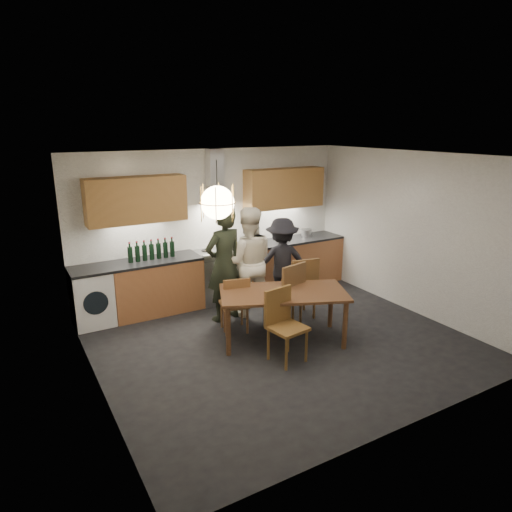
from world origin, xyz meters
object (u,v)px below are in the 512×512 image
person_mid (248,262)px  person_left (224,264)px  person_right (282,262)px  dining_table (283,297)px  mixing_bowl (282,239)px  chair_front (283,320)px  stock_pot (306,233)px  wine_bottles (152,250)px  chair_back_left (235,301)px

person_mid → person_left: bearing=21.4°
person_right → dining_table: bearing=80.2°
person_left → mixing_bowl: 1.79m
chair_front → stock_pot: 3.21m
person_mid → stock_pot: 1.98m
wine_bottles → person_right: bearing=-20.7°
dining_table → person_left: person_left is taller
dining_table → wine_bottles: wine_bottles is taller
dining_table → chair_back_left: bearing=154.2°
chair_back_left → mixing_bowl: mixing_bowl is taller
dining_table → chair_back_left: size_ratio=2.24×
dining_table → person_left: (-0.39, 1.09, 0.25)m
person_left → wine_bottles: person_left is taller
person_left → stock_pot: size_ratio=9.20×
person_mid → mixing_bowl: person_mid is taller
chair_back_left → mixing_bowl: (1.68, 1.35, 0.43)m
person_mid → mixing_bowl: bearing=-122.1°
chair_front → person_left: 1.58m
wine_bottles → chair_front: bearing=-67.8°
person_mid → mixing_bowl: (1.18, 0.82, 0.05)m
person_mid → person_right: size_ratio=1.18×
dining_table → chair_back_left: chair_back_left is taller
person_mid → wine_bottles: (-1.29, 0.86, 0.18)m
person_mid → wine_bottles: person_mid is taller
person_right → stock_pot: person_right is taller
dining_table → mixing_bowl: size_ratio=7.41×
mixing_bowl → wine_bottles: (-2.47, 0.04, 0.13)m
dining_table → chair_back_left: 0.74m
person_left → wine_bottles: (-0.88, 0.85, 0.15)m
chair_front → person_mid: size_ratio=0.54×
person_mid → wine_bottles: bearing=-10.8°
person_right → chair_front: bearing=79.9°
person_right → wine_bottles: size_ratio=1.96×
person_right → mixing_bowl: bearing=-100.9°
chair_back_left → wine_bottles: size_ratio=1.14×
chair_front → wine_bottles: bearing=103.4°
person_right → stock_pot: (1.06, 0.77, 0.22)m
person_right → wine_bottles: (-2.00, 0.76, 0.31)m
chair_back_left → mixing_bowl: size_ratio=3.30×
chair_back_left → wine_bottles: wine_bottles is taller
person_mid → stock_pot: person_mid is taller
person_left → person_right: 1.14m
person_left → stock_pot: (2.19, 0.87, 0.06)m
chair_front → wine_bottles: (-0.97, 2.38, 0.51)m
mixing_bowl → wine_bottles: wine_bottles is taller
mixing_bowl → chair_back_left: bearing=-141.3°
dining_table → mixing_bowl: bearing=80.7°
person_left → person_right: (1.13, 0.10, -0.16)m
chair_back_left → wine_bottles: (-0.78, 1.39, 0.56)m
dining_table → person_mid: 1.10m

